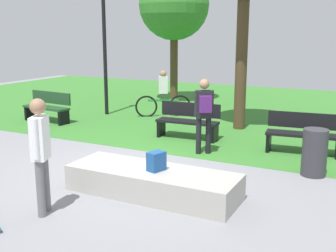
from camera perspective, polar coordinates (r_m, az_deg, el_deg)
ground_plane at (r=8.46m, az=-5.15°, el=-5.89°), size 28.00×28.00×0.00m
grass_lawn at (r=15.28m, az=10.17°, el=2.35°), size 26.60×12.73×0.01m
concrete_ledge at (r=7.10m, az=-2.11°, el=-7.65°), size 2.92×0.99×0.44m
backpack_on_ledge at (r=6.94m, az=-1.60°, el=-4.81°), size 0.28×0.33×0.32m
skater_performing_trick at (r=6.41m, az=-16.95°, el=-2.80°), size 0.31×0.40×1.76m
park_bench_far_left at (r=10.76m, az=2.79°, el=0.82°), size 1.62×0.55×0.91m
park_bench_near_lamppost at (r=13.28m, az=-16.03°, el=2.60°), size 1.64×0.62×0.91m
park_bench_far_right at (r=9.87m, az=17.90°, el=-0.86°), size 1.64×0.64×0.91m
tree_slender_maple at (r=16.54m, az=0.84°, el=16.09°), size 2.68×2.68×5.05m
lamp_post at (r=13.92m, az=-8.68°, el=12.75°), size 0.28×0.28×4.56m
trash_bin at (r=8.43m, az=19.30°, el=-3.42°), size 0.47×0.47×0.90m
pedestrian_with_backpack at (r=9.27m, az=4.94°, el=2.23°), size 0.43×0.44×1.69m
cyclist_on_bicycle at (r=13.58m, az=-0.66°, el=3.96°), size 1.53×1.08×1.52m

